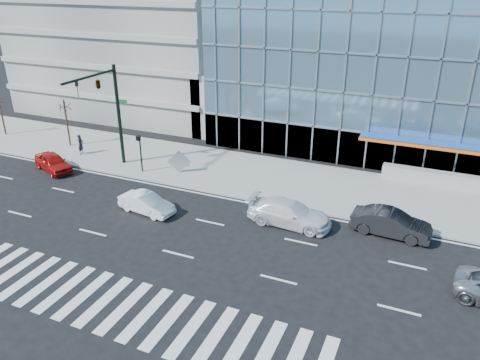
% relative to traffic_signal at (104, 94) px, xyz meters
% --- Properties ---
extents(ground, '(160.00, 160.00, 0.00)m').
position_rel_traffic_signal_xyz_m(ground, '(11.00, -4.57, -6.16)').
color(ground, black).
rests_on(ground, ground).
extents(sidewalk, '(120.00, 8.00, 0.15)m').
position_rel_traffic_signal_xyz_m(sidewalk, '(11.00, 3.43, -6.09)').
color(sidewalk, gray).
rests_on(sidewalk, ground).
extents(theatre_building, '(42.00, 26.00, 15.00)m').
position_rel_traffic_signal_xyz_m(theatre_building, '(25.00, 21.43, 1.34)').
color(theatre_building, '#6A94B1').
rests_on(theatre_building, ground).
extents(parking_garage, '(24.00, 24.00, 20.00)m').
position_rel_traffic_signal_xyz_m(parking_garage, '(-9.00, 21.43, 3.84)').
color(parking_garage, gray).
rests_on(parking_garage, ground).
extents(ramp_block, '(6.00, 8.00, 6.00)m').
position_rel_traffic_signal_xyz_m(ramp_block, '(5.00, 13.43, -3.16)').
color(ramp_block, gray).
rests_on(ramp_block, ground).
extents(traffic_signal, '(1.14, 5.74, 8.00)m').
position_rel_traffic_signal_xyz_m(traffic_signal, '(0.00, 0.00, 0.00)').
color(traffic_signal, black).
rests_on(traffic_signal, sidewalk).
extents(ped_signal_post, '(0.30, 0.33, 3.00)m').
position_rel_traffic_signal_xyz_m(ped_signal_post, '(2.50, 0.37, -4.02)').
color(ped_signal_post, black).
rests_on(ped_signal_post, sidewalk).
extents(street_tree_near, '(1.10, 1.10, 4.23)m').
position_rel_traffic_signal_xyz_m(street_tree_near, '(-7.00, 2.93, -2.39)').
color(street_tree_near, '#332319').
rests_on(street_tree_near, sidewalk).
extents(white_suv, '(5.37, 2.33, 1.54)m').
position_rel_traffic_signal_xyz_m(white_suv, '(15.67, -2.77, -5.40)').
color(white_suv, white).
rests_on(white_suv, ground).
extents(white_sedan, '(4.08, 1.89, 1.29)m').
position_rel_traffic_signal_xyz_m(white_sedan, '(6.55, -4.99, -5.52)').
color(white_sedan, white).
rests_on(white_sedan, ground).
extents(dark_sedan, '(4.80, 1.94, 1.55)m').
position_rel_traffic_signal_xyz_m(dark_sedan, '(21.67, -1.57, -5.39)').
color(dark_sedan, black).
rests_on(dark_sedan, ground).
extents(red_sedan, '(4.44, 3.10, 1.40)m').
position_rel_traffic_signal_xyz_m(red_sedan, '(-4.29, -1.96, -5.46)').
color(red_sedan, '#A50F0C').
rests_on(red_sedan, ground).
extents(pedestrian, '(0.55, 0.71, 1.73)m').
position_rel_traffic_signal_xyz_m(pedestrian, '(-4.53, 1.59, -5.15)').
color(pedestrian, black).
rests_on(pedestrian, sidewalk).
extents(tilted_panel, '(1.66, 0.90, 1.84)m').
position_rel_traffic_signal_xyz_m(tilted_panel, '(5.31, 1.42, -5.10)').
color(tilted_panel, '#A1A1A1').
rests_on(tilted_panel, sidewalk).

